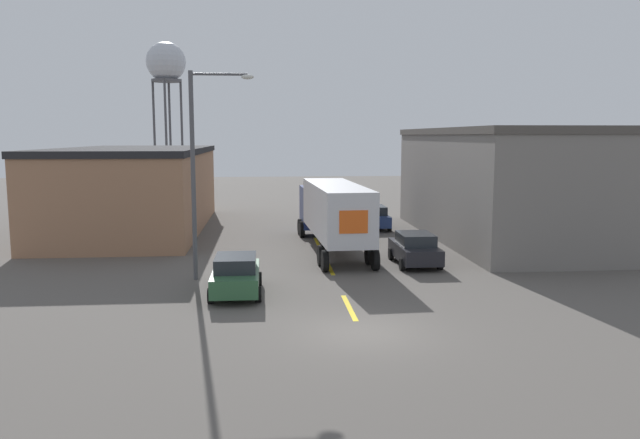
% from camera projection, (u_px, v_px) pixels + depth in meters
% --- Properties ---
extents(ground_plane, '(160.00, 160.00, 0.00)m').
position_uv_depth(ground_plane, '(361.00, 332.00, 20.56)').
color(ground_plane, '#56514C').
extents(road_centerline, '(0.20, 18.13, 0.01)m').
position_uv_depth(road_centerline, '(329.00, 267.00, 30.72)').
color(road_centerline, yellow).
rests_on(road_centerline, ground_plane).
extents(warehouse_left, '(9.23, 20.32, 5.64)m').
position_uv_depth(warehouse_left, '(136.00, 189.00, 42.80)').
color(warehouse_left, '#9E7051').
rests_on(warehouse_left, ground_plane).
extents(warehouse_right, '(8.45, 20.09, 6.92)m').
position_uv_depth(warehouse_right, '(500.00, 183.00, 39.21)').
color(warehouse_right, slate).
rests_on(warehouse_right, ground_plane).
extents(semi_truck, '(3.31, 13.32, 3.83)m').
position_uv_depth(semi_truck, '(332.00, 210.00, 35.14)').
color(semi_truck, navy).
rests_on(semi_truck, ground_plane).
extents(parked_car_left_near, '(2.07, 4.35, 1.61)m').
position_uv_depth(parked_car_left_near, '(236.00, 274.00, 25.41)').
color(parked_car_left_near, '#2D5B38').
rests_on(parked_car_left_near, ground_plane).
extents(parked_car_right_far, '(2.07, 4.35, 1.61)m').
position_uv_depth(parked_car_right_far, '(373.00, 217.00, 43.47)').
color(parked_car_right_far, navy).
rests_on(parked_car_right_far, ground_plane).
extents(parked_car_right_mid, '(2.07, 4.35, 1.61)m').
position_uv_depth(parked_car_right_mid, '(415.00, 249.00, 31.28)').
color(parked_car_right_mid, black).
rests_on(parked_car_right_mid, ground_plane).
extents(water_tower, '(4.66, 4.66, 17.46)m').
position_uv_depth(water_tower, '(166.00, 65.00, 73.73)').
color(water_tower, '#47474C').
rests_on(water_tower, ground_plane).
extents(street_lamp, '(2.84, 0.32, 9.24)m').
position_uv_depth(street_lamp, '(200.00, 161.00, 27.45)').
color(street_lamp, '#4C4C51').
rests_on(street_lamp, ground_plane).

